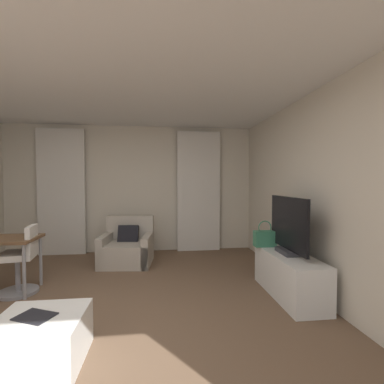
{
  "coord_description": "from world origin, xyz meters",
  "views": [
    {
      "loc": [
        0.56,
        -2.73,
        1.46
      ],
      "look_at": [
        1.04,
        1.24,
        1.3
      ],
      "focal_mm": 25.33,
      "sensor_mm": 36.0,
      "label": 1
    }
  ],
  "objects": [
    {
      "name": "ground_plane",
      "position": [
        0.0,
        0.0,
        0.0
      ],
      "size": [
        12.0,
        12.0,
        0.0
      ],
      "primitive_type": "plane",
      "color": "brown"
    },
    {
      "name": "wall_window",
      "position": [
        0.0,
        3.03,
        1.3
      ],
      "size": [
        5.12,
        0.06,
        2.6
      ],
      "color": "beige",
      "rests_on": "ground"
    },
    {
      "name": "wall_right",
      "position": [
        2.53,
        0.0,
        1.3
      ],
      "size": [
        0.06,
        6.12,
        2.6
      ],
      "color": "beige",
      "rests_on": "ground"
    },
    {
      "name": "ceiling",
      "position": [
        0.0,
        0.0,
        2.63
      ],
      "size": [
        5.12,
        6.12,
        0.06
      ],
      "primitive_type": "cube",
      "color": "white",
      "rests_on": "wall_left"
    },
    {
      "name": "curtain_left_panel",
      "position": [
        -1.38,
        2.9,
        1.25
      ],
      "size": [
        0.9,
        0.06,
        2.5
      ],
      "color": "silver",
      "rests_on": "ground"
    },
    {
      "name": "curtain_right_panel",
      "position": [
        1.38,
        2.9,
        1.25
      ],
      "size": [
        0.9,
        0.06,
        2.5
      ],
      "color": "silver",
      "rests_on": "ground"
    },
    {
      "name": "armchair",
      "position": [
        -0.01,
        2.14,
        0.27
      ],
      "size": [
        0.93,
        0.87,
        0.81
      ],
      "color": "#B2A899",
      "rests_on": "ground"
    },
    {
      "name": "desk_chair",
      "position": [
        -1.23,
        0.99,
        0.39
      ],
      "size": [
        0.48,
        0.48,
        0.88
      ],
      "color": "gray",
      "rests_on": "ground"
    },
    {
      "name": "coffee_table",
      "position": [
        -0.38,
        -0.51,
        0.19
      ],
      "size": [
        0.66,
        0.63,
        0.39
      ],
      "color": "white",
      "rests_on": "ground"
    },
    {
      "name": "magazine_open",
      "position": [
        -0.42,
        -0.51,
        0.39
      ],
      "size": [
        0.34,
        0.3,
        0.01
      ],
      "color": "black",
      "rests_on": "coffee_table"
    },
    {
      "name": "tv_console",
      "position": [
        2.19,
        0.49,
        0.27
      ],
      "size": [
        0.45,
        1.23,
        0.53
      ],
      "color": "white",
      "rests_on": "ground"
    },
    {
      "name": "tv_flatscreen",
      "position": [
        2.19,
        0.52,
        0.87
      ],
      "size": [
        0.2,
        0.93,
        0.73
      ],
      "color": "#333338",
      "rests_on": "tv_console"
    },
    {
      "name": "handbag_primary",
      "position": [
        2.04,
        0.93,
        0.65
      ],
      "size": [
        0.3,
        0.14,
        0.37
      ],
      "color": "#387F5B",
      "rests_on": "tv_console"
    }
  ]
}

